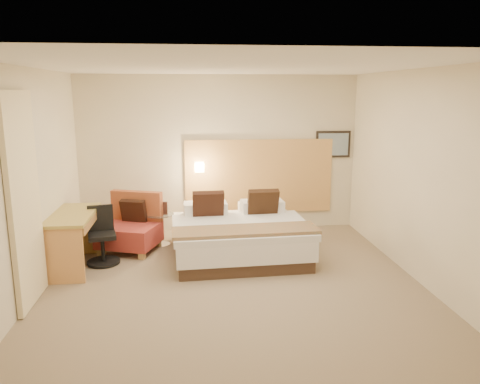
{
  "coord_description": "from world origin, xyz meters",
  "views": [
    {
      "loc": [
        -0.51,
        -5.56,
        2.41
      ],
      "look_at": [
        0.17,
        0.69,
        1.06
      ],
      "focal_mm": 35.0,
      "sensor_mm": 36.0,
      "label": 1
    }
  ],
  "objects": [
    {
      "name": "floor",
      "position": [
        0.0,
        0.0,
        -0.01
      ],
      "size": [
        4.8,
        5.0,
        0.02
      ],
      "primitive_type": "cube",
      "color": "#7E6C55",
      "rests_on": "ground"
    },
    {
      "name": "ceiling",
      "position": [
        0.0,
        0.0,
        2.71
      ],
      "size": [
        4.8,
        5.0,
        0.02
      ],
      "primitive_type": "cube",
      "color": "white",
      "rests_on": "floor"
    },
    {
      "name": "wall_back",
      "position": [
        0.0,
        2.51,
        1.35
      ],
      "size": [
        4.8,
        0.02,
        2.7
      ],
      "primitive_type": "cube",
      "color": "beige",
      "rests_on": "floor"
    },
    {
      "name": "wall_front",
      "position": [
        0.0,
        -2.51,
        1.35
      ],
      "size": [
        4.8,
        0.02,
        2.7
      ],
      "primitive_type": "cube",
      "color": "beige",
      "rests_on": "floor"
    },
    {
      "name": "wall_left",
      "position": [
        -2.41,
        0.0,
        1.35
      ],
      "size": [
        0.02,
        5.0,
        2.7
      ],
      "primitive_type": "cube",
      "color": "beige",
      "rests_on": "floor"
    },
    {
      "name": "wall_right",
      "position": [
        2.41,
        0.0,
        1.35
      ],
      "size": [
        0.02,
        5.0,
        2.7
      ],
      "primitive_type": "cube",
      "color": "beige",
      "rests_on": "floor"
    },
    {
      "name": "headboard_panel",
      "position": [
        0.7,
        2.47,
        0.95
      ],
      "size": [
        2.6,
        0.04,
        1.3
      ],
      "primitive_type": "cube",
      "color": "tan",
      "rests_on": "wall_back"
    },
    {
      "name": "art_frame",
      "position": [
        2.02,
        2.48,
        1.5
      ],
      "size": [
        0.62,
        0.03,
        0.47
      ],
      "primitive_type": "cube",
      "color": "black",
      "rests_on": "wall_back"
    },
    {
      "name": "art_canvas",
      "position": [
        2.02,
        2.46,
        1.5
      ],
      "size": [
        0.54,
        0.01,
        0.39
      ],
      "primitive_type": "cube",
      "color": "gray",
      "rests_on": "wall_back"
    },
    {
      "name": "lamp_arm",
      "position": [
        -0.35,
        2.42,
        1.15
      ],
      "size": [
        0.02,
        0.12,
        0.02
      ],
      "primitive_type": "cylinder",
      "rotation": [
        1.57,
        0.0,
        0.0
      ],
      "color": "silver",
      "rests_on": "wall_back"
    },
    {
      "name": "lamp_shade",
      "position": [
        -0.35,
        2.36,
        1.15
      ],
      "size": [
        0.15,
        0.15,
        0.15
      ],
      "primitive_type": "cube",
      "color": "#F8E7C1",
      "rests_on": "wall_back"
    },
    {
      "name": "curtain",
      "position": [
        -2.36,
        -0.25,
        1.22
      ],
      "size": [
        0.06,
        0.9,
        2.42
      ],
      "primitive_type": "cube",
      "color": "beige",
      "rests_on": "wall_left"
    },
    {
      "name": "bottle_a",
      "position": [
        -1.09,
        1.76,
        0.6
      ],
      "size": [
        0.06,
        0.06,
        0.18
      ],
      "primitive_type": "cylinder",
      "rotation": [
        0.0,
        0.0,
        -0.13
      ],
      "color": "#82A4CA",
      "rests_on": "side_table"
    },
    {
      "name": "menu_folder",
      "position": [
        -0.94,
        1.68,
        0.61
      ],
      "size": [
        0.12,
        0.06,
        0.2
      ],
      "primitive_type": "cube",
      "rotation": [
        0.0,
        0.0,
        -0.13
      ],
      "color": "#371D16",
      "rests_on": "side_table"
    },
    {
      "name": "bed",
      "position": [
        0.19,
        1.12,
        0.31
      ],
      "size": [
        2.02,
        1.97,
        0.95
      ],
      "color": "#3A281D",
      "rests_on": "floor"
    },
    {
      "name": "lounge_chair",
      "position": [
        -1.44,
        1.52,
        0.35
      ],
      "size": [
        1.03,
        0.96,
        0.88
      ],
      "color": "tan",
      "rests_on": "floor"
    },
    {
      "name": "side_table",
      "position": [
        -1.01,
        1.7,
        0.28
      ],
      "size": [
        0.52,
        0.52,
        0.51
      ],
      "color": "white",
      "rests_on": "floor"
    },
    {
      "name": "desk",
      "position": [
        -2.11,
        0.84,
        0.61
      ],
      "size": [
        0.57,
        1.25,
        0.78
      ],
      "color": "#A69041",
      "rests_on": "floor"
    },
    {
      "name": "desk_chair",
      "position": [
        -1.78,
        0.98,
        0.34
      ],
      "size": [
        0.55,
        0.55,
        0.82
      ],
      "color": "black",
      "rests_on": "floor"
    }
  ]
}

